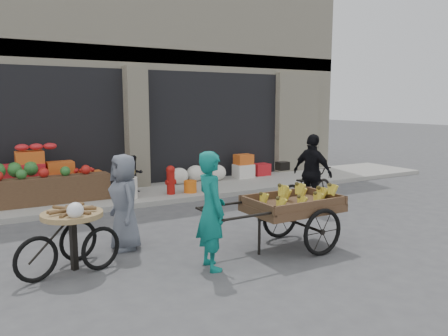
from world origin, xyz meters
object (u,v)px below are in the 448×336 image
banana_cart (290,202)px  cyclist (312,173)px  vendor_woman (211,211)px  bicycle (307,187)px  pineapple_bin (126,188)px  fire_hydrant (171,179)px  tricycle_cart (72,231)px  vendor_grey (124,202)px  orange_bucket (190,187)px  seated_person (134,174)px

banana_cart → cyclist: size_ratio=1.50×
vendor_woman → bicycle: vendor_woman is taller
pineapple_bin → fire_hydrant: 1.11m
tricycle_cart → vendor_grey: 1.08m
pineapple_bin → orange_bucket: size_ratio=1.62×
banana_cart → cyclist: 2.60m
banana_cart → vendor_grey: 2.65m
seated_person → vendor_woman: bearing=-106.3°
banana_cart → vendor_woman: size_ratio=1.50×
orange_bucket → vendor_grey: (-2.57, -3.01, 0.50)m
tricycle_cart → orange_bucket: bearing=24.6°
orange_bucket → vendor_grey: bearing=-130.5°
orange_bucket → seated_person: size_ratio=0.34×
banana_cart → bicycle: size_ratio=1.47×
banana_cart → cyclist: bearing=40.5°
tricycle_cart → bicycle: (5.37, 1.35, -0.11)m
pineapple_bin → cyclist: (3.29, -2.70, 0.47)m
fire_hydrant → bicycle: bicycle is taller
orange_bucket → cyclist: (1.69, -2.60, 0.57)m
orange_bucket → vendor_woman: vendor_woman is taller
pineapple_bin → tricycle_cart: (-1.89, -3.65, 0.20)m
pineapple_bin → seated_person: seated_person is taller
pineapple_bin → cyclist: bearing=-39.4°
banana_cart → bicycle: banana_cart is taller
fire_hydrant → vendor_grey: size_ratio=0.46×
banana_cart → vendor_woman: bearing=-175.8°
fire_hydrant → vendor_woman: (-1.27, -4.49, 0.34)m
fire_hydrant → vendor_woman: bearing=-105.8°
pineapple_bin → seated_person: size_ratio=0.56×
seated_person → cyclist: cyclist is taller
banana_cart → tricycle_cart: bearing=165.9°
pineapple_bin → cyclist: cyclist is taller
fire_hydrant → banana_cart: banana_cart is taller
orange_bucket → bicycle: bearing=-49.4°
vendor_grey → orange_bucket: bearing=136.7°
fire_hydrant → banana_cart: size_ratio=0.28×
fire_hydrant → orange_bucket: size_ratio=2.22×
fire_hydrant → seated_person: size_ratio=0.76×
pineapple_bin → cyclist: 4.28m
seated_person → bicycle: size_ratio=0.54×
seated_person → vendor_grey: vendor_grey is taller
banana_cart → tricycle_cart: banana_cart is taller
banana_cart → vendor_woman: 1.51m
tricycle_cart → vendor_grey: size_ratio=0.94×
pineapple_bin → vendor_grey: (-0.97, -3.11, 0.40)m
pineapple_bin → banana_cart: banana_cart is taller
tricycle_cart → bicycle: bearing=-6.8°
fire_hydrant → pineapple_bin: bearing=177.4°
seated_person → vendor_woman: (-0.57, -5.14, 0.26)m
pineapple_bin → fire_hydrant: (1.10, -0.05, 0.13)m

